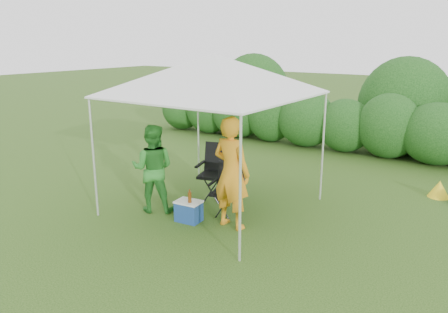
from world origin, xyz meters
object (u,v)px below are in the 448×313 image
Objects in this scene: chair_right at (228,185)px; woman at (153,168)px; man at (231,173)px; chair_left at (217,167)px; canopy at (213,75)px; cooler at (189,211)px.

chair_right is 0.57× the size of woman.
woman is (-1.20, -0.66, 0.29)m from chair_right.
man is 1.17× the size of woman.
chair_right is 0.87m from chair_left.
canopy is 1.98m from chair_right.
chair_left is 1.50m from man.
cooler is (-0.36, -0.71, -0.33)m from chair_right.
canopy is at bearing 85.81° from cooler.
chair_left is 2.32× the size of cooler.
canopy reaches higher than chair_left.
chair_right is 0.49× the size of man.
man is (0.75, -0.56, -1.52)m from canopy.
chair_left is 0.67× the size of woman.
man is at bearing -61.84° from chair_left.
woman is at bearing 11.48° from man.
man reaches higher than chair_right.
man is 1.59m from woman.
man is at bearing 12.14° from cooler.
cooler is (0.84, -0.04, -0.62)m from woman.
chair_right is 0.74m from man.
woman is (-1.57, -0.19, -0.14)m from man.
chair_left is (-0.65, 0.57, 0.09)m from chair_right.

